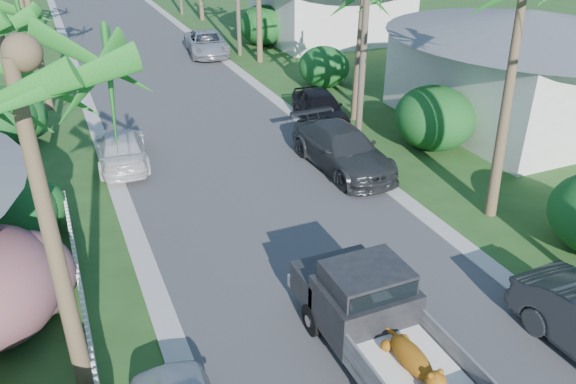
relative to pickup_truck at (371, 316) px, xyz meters
name	(u,v)px	position (x,y,z in m)	size (l,w,h in m)	color
road	(162,78)	(0.36, 22.90, -1.00)	(8.00, 100.00, 0.02)	#38383A
curb_left	(81,86)	(-3.94, 22.90, -0.98)	(0.60, 100.00, 0.06)	#A5A39E
curb_right	(236,69)	(4.66, 22.90, -0.98)	(0.60, 100.00, 0.06)	#A5A39E
pickup_truck	(371,316)	(0.00, 0.00, 0.00)	(1.98, 5.12, 2.06)	black
parked_car_rm	(342,149)	(3.96, 8.62, -0.25)	(2.12, 5.21, 1.51)	#2A2D2E
parked_car_rf	(320,107)	(5.29, 13.13, -0.29)	(1.70, 4.22, 1.44)	black
parked_car_rd	(207,44)	(4.11, 26.82, -0.30)	(2.35, 5.11, 1.42)	#B3B4BA
parked_car_lf	(122,149)	(-3.42, 12.18, -0.38)	(1.77, 4.36, 1.27)	silver
palm_l_a	(10,58)	(-5.84, 0.90, 5.92)	(4.40, 4.40, 8.20)	brown
shrub_l_c	(13,212)	(-7.04, 7.90, -0.01)	(2.40, 2.64, 2.00)	#12411A
shrub_r_b	(434,118)	(8.16, 8.90, 0.24)	(3.00, 3.30, 2.50)	#12411A
shrub_r_c	(324,67)	(7.86, 17.90, 0.04)	(2.60, 2.86, 2.10)	#12411A
shrub_r_d	(263,25)	(8.36, 27.90, 0.29)	(3.20, 3.52, 2.60)	#12411A
picket_fence	(84,308)	(-5.64, 3.40, -0.51)	(0.10, 11.00, 1.00)	white
house_right_near	(522,72)	(13.36, 9.90, 1.21)	(8.00, 9.00, 4.80)	silver
house_right_far	(330,7)	(13.36, 27.90, 1.11)	(9.00, 8.00, 4.60)	silver
utility_pole_b	(365,26)	(5.96, 10.90, 3.59)	(1.60, 0.26, 9.00)	brown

